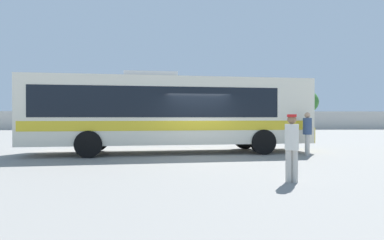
{
  "coord_description": "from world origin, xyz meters",
  "views": [
    {
      "loc": [
        -0.8,
        -12.91,
        1.55
      ],
      "look_at": [
        -0.25,
        1.78,
        1.43
      ],
      "focal_mm": 30.2,
      "sensor_mm": 36.0,
      "label": 1
    }
  ],
  "objects_px": {
    "parked_car_third_dark_blue": "(215,124)",
    "roadside_tree_midleft": "(171,98)",
    "utility_pole_near": "(143,101)",
    "roadside_tree_left": "(108,96)",
    "roadside_tree_right": "(303,102)",
    "parked_car_leftmost_black": "(110,124)",
    "roadside_tree_midright": "(246,95)",
    "passenger_waiting_on_apron": "(292,144)",
    "coach_bus_cream_yellow": "(168,110)",
    "parked_car_second_dark_blue": "(156,124)",
    "attendant_by_bus_door": "(307,131)"
  },
  "relations": [
    {
      "from": "parked_car_second_dark_blue",
      "to": "passenger_waiting_on_apron",
      "type": "bearing_deg",
      "value": -79.66
    },
    {
      "from": "parked_car_second_dark_blue",
      "to": "roadside_tree_midright",
      "type": "bearing_deg",
      "value": 35.69
    },
    {
      "from": "parked_car_third_dark_blue",
      "to": "coach_bus_cream_yellow",
      "type": "bearing_deg",
      "value": -101.03
    },
    {
      "from": "passenger_waiting_on_apron",
      "to": "roadside_tree_left",
      "type": "height_order",
      "value": "roadside_tree_left"
    },
    {
      "from": "passenger_waiting_on_apron",
      "to": "roadside_tree_left",
      "type": "bearing_deg",
      "value": 108.8
    },
    {
      "from": "utility_pole_near",
      "to": "roadside_tree_left",
      "type": "distance_m",
      "value": 4.63
    },
    {
      "from": "coach_bus_cream_yellow",
      "to": "parked_car_leftmost_black",
      "type": "distance_m",
      "value": 24.6
    },
    {
      "from": "coach_bus_cream_yellow",
      "to": "parked_car_second_dark_blue",
      "type": "xyz_separation_m",
      "value": [
        -2.28,
        23.26,
        -1.07
      ]
    },
    {
      "from": "roadside_tree_left",
      "to": "parked_car_third_dark_blue",
      "type": "bearing_deg",
      "value": -24.08
    },
    {
      "from": "roadside_tree_midleft",
      "to": "roadside_tree_right",
      "type": "distance_m",
      "value": 18.38
    },
    {
      "from": "parked_car_leftmost_black",
      "to": "roadside_tree_right",
      "type": "bearing_deg",
      "value": 13.82
    },
    {
      "from": "utility_pole_near",
      "to": "attendant_by_bus_door",
      "type": "bearing_deg",
      "value": -71.95
    },
    {
      "from": "utility_pole_near",
      "to": "roadside_tree_midleft",
      "type": "xyz_separation_m",
      "value": [
        3.86,
        1.79,
        0.58
      ]
    },
    {
      "from": "utility_pole_near",
      "to": "roadside_tree_midleft",
      "type": "bearing_deg",
      "value": 24.91
    },
    {
      "from": "coach_bus_cream_yellow",
      "to": "parked_car_second_dark_blue",
      "type": "relative_size",
      "value": 2.84
    },
    {
      "from": "coach_bus_cream_yellow",
      "to": "attendant_by_bus_door",
      "type": "height_order",
      "value": "coach_bus_cream_yellow"
    },
    {
      "from": "passenger_waiting_on_apron",
      "to": "parked_car_second_dark_blue",
      "type": "relative_size",
      "value": 0.38
    },
    {
      "from": "attendant_by_bus_door",
      "to": "utility_pole_near",
      "type": "height_order",
      "value": "utility_pole_near"
    },
    {
      "from": "roadside_tree_midright",
      "to": "passenger_waiting_on_apron",
      "type": "bearing_deg",
      "value": -100.18
    },
    {
      "from": "roadside_tree_midleft",
      "to": "roadside_tree_right",
      "type": "relative_size",
      "value": 1.18
    },
    {
      "from": "utility_pole_near",
      "to": "roadside_tree_midleft",
      "type": "distance_m",
      "value": 4.3
    },
    {
      "from": "attendant_by_bus_door",
      "to": "roadside_tree_midright",
      "type": "distance_m",
      "value": 33.77
    },
    {
      "from": "attendant_by_bus_door",
      "to": "roadside_tree_right",
      "type": "bearing_deg",
      "value": 69.05
    },
    {
      "from": "coach_bus_cream_yellow",
      "to": "parked_car_third_dark_blue",
      "type": "relative_size",
      "value": 2.7
    },
    {
      "from": "roadside_tree_midleft",
      "to": "parked_car_leftmost_black",
      "type": "bearing_deg",
      "value": -127.4
    },
    {
      "from": "coach_bus_cream_yellow",
      "to": "utility_pole_near",
      "type": "xyz_separation_m",
      "value": [
        -4.6,
        30.46,
        1.9
      ]
    },
    {
      "from": "roadside_tree_left",
      "to": "passenger_waiting_on_apron",
      "type": "bearing_deg",
      "value": -71.2
    },
    {
      "from": "parked_car_leftmost_black",
      "to": "roadside_tree_midright",
      "type": "xyz_separation_m",
      "value": [
        17.6,
        8.75,
        4.02
      ]
    },
    {
      "from": "coach_bus_cream_yellow",
      "to": "parked_car_second_dark_blue",
      "type": "bearing_deg",
      "value": 95.59
    },
    {
      "from": "passenger_waiting_on_apron",
      "to": "roadside_tree_midleft",
      "type": "distance_m",
      "value": 39.11
    },
    {
      "from": "roadside_tree_left",
      "to": "parked_car_second_dark_blue",
      "type": "bearing_deg",
      "value": -41.97
    },
    {
      "from": "passenger_waiting_on_apron",
      "to": "roadside_tree_midright",
      "type": "height_order",
      "value": "roadside_tree_midright"
    },
    {
      "from": "parked_car_third_dark_blue",
      "to": "roadside_tree_midleft",
      "type": "distance_m",
      "value": 10.99
    },
    {
      "from": "parked_car_third_dark_blue",
      "to": "roadside_tree_right",
      "type": "bearing_deg",
      "value": 25.88
    },
    {
      "from": "passenger_waiting_on_apron",
      "to": "parked_car_third_dark_blue",
      "type": "height_order",
      "value": "passenger_waiting_on_apron"
    },
    {
      "from": "parked_car_second_dark_blue",
      "to": "parked_car_third_dark_blue",
      "type": "distance_m",
      "value": 6.81
    },
    {
      "from": "passenger_waiting_on_apron",
      "to": "parked_car_leftmost_black",
      "type": "distance_m",
      "value": 31.75
    },
    {
      "from": "parked_car_second_dark_blue",
      "to": "attendant_by_bus_door",
      "type": "bearing_deg",
      "value": -71.89
    },
    {
      "from": "coach_bus_cream_yellow",
      "to": "roadside_tree_right",
      "type": "distance_m",
      "value": 34.35
    },
    {
      "from": "attendant_by_bus_door",
      "to": "parked_car_second_dark_blue",
      "type": "xyz_separation_m",
      "value": [
        -7.97,
        24.38,
        -0.21
      ]
    },
    {
      "from": "parked_car_third_dark_blue",
      "to": "roadside_tree_left",
      "type": "height_order",
      "value": "roadside_tree_left"
    },
    {
      "from": "parked_car_third_dark_blue",
      "to": "roadside_tree_left",
      "type": "relative_size",
      "value": 0.77
    },
    {
      "from": "utility_pole_near",
      "to": "roadside_tree_right",
      "type": "xyz_separation_m",
      "value": [
        22.03,
        -0.92,
        -0.07
      ]
    },
    {
      "from": "coach_bus_cream_yellow",
      "to": "attendant_by_bus_door",
      "type": "xyz_separation_m",
      "value": [
        5.69,
        -1.11,
        -0.86
      ]
    },
    {
      "from": "utility_pole_near",
      "to": "roadside_tree_midright",
      "type": "distance_m",
      "value": 14.83
    },
    {
      "from": "passenger_waiting_on_apron",
      "to": "roadside_tree_midright",
      "type": "bearing_deg",
      "value": 79.82
    },
    {
      "from": "passenger_waiting_on_apron",
      "to": "roadside_tree_left",
      "type": "distance_m",
      "value": 38.04
    },
    {
      "from": "attendant_by_bus_door",
      "to": "roadside_tree_midleft",
      "type": "height_order",
      "value": "roadside_tree_midleft"
    },
    {
      "from": "parked_car_second_dark_blue",
      "to": "coach_bus_cream_yellow",
      "type": "bearing_deg",
      "value": -84.41
    },
    {
      "from": "attendant_by_bus_door",
      "to": "parked_car_leftmost_black",
      "type": "height_order",
      "value": "attendant_by_bus_door"
    }
  ]
}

